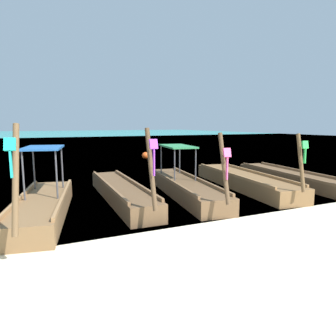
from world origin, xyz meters
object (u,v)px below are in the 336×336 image
at_px(longtail_boat_turquoise_ribbon, 43,205).
at_px(longtail_boat_red_ribbon, 292,178).
at_px(longtail_boat_green_ribbon, 244,181).
at_px(mooring_buoy_near, 145,156).
at_px(longtail_boat_violet_ribbon, 121,192).
at_px(longtail_boat_pink_ribbon, 184,186).

bearing_deg(longtail_boat_turquoise_ribbon, longtail_boat_red_ribbon, 4.20).
xyz_separation_m(longtail_boat_turquoise_ribbon, longtail_boat_green_ribbon, (7.90, 0.91, -0.05)).
relative_size(longtail_boat_turquoise_ribbon, longtail_boat_red_ribbon, 0.76).
distance_m(longtail_boat_green_ribbon, longtail_boat_red_ribbon, 2.64).
relative_size(longtail_boat_red_ribbon, mooring_buoy_near, 13.92).
xyz_separation_m(longtail_boat_turquoise_ribbon, mooring_buoy_near, (7.72, 12.38, -0.08)).
xyz_separation_m(longtail_boat_green_ribbon, longtail_boat_red_ribbon, (2.64, -0.14, -0.05)).
height_order(longtail_boat_red_ribbon, mooring_buoy_near, longtail_boat_red_ribbon).
bearing_deg(longtail_boat_violet_ribbon, longtail_boat_green_ribbon, -0.28).
xyz_separation_m(longtail_boat_pink_ribbon, mooring_buoy_near, (2.74, 11.60, -0.06)).
distance_m(longtail_boat_green_ribbon, mooring_buoy_near, 11.47).
relative_size(longtail_boat_violet_ribbon, longtail_boat_green_ribbon, 0.95).
bearing_deg(longtail_boat_violet_ribbon, longtail_boat_turquoise_ribbon, -160.20).
height_order(longtail_boat_pink_ribbon, longtail_boat_red_ribbon, longtail_boat_red_ribbon).
height_order(longtail_boat_turquoise_ribbon, mooring_buoy_near, longtail_boat_turquoise_ribbon).
xyz_separation_m(longtail_boat_violet_ribbon, mooring_buoy_near, (5.12, 11.45, -0.02)).
xyz_separation_m(longtail_boat_green_ribbon, mooring_buoy_near, (-0.18, 11.47, -0.02)).
distance_m(longtail_boat_turquoise_ribbon, longtail_boat_red_ribbon, 10.57).
relative_size(longtail_boat_turquoise_ribbon, longtail_boat_pink_ribbon, 0.85).
relative_size(longtail_boat_green_ribbon, longtail_boat_red_ribbon, 0.91).
distance_m(longtail_boat_turquoise_ribbon, mooring_buoy_near, 14.59).
relative_size(longtail_boat_turquoise_ribbon, mooring_buoy_near, 10.52).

